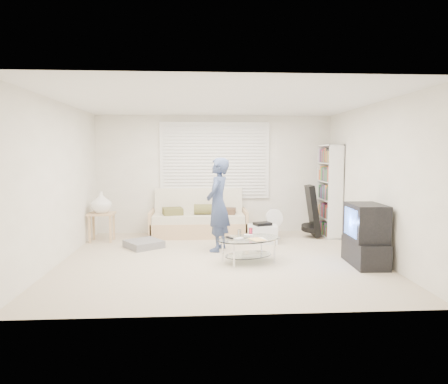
{
  "coord_description": "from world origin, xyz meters",
  "views": [
    {
      "loc": [
        -0.31,
        -6.3,
        1.69
      ],
      "look_at": [
        0.08,
        0.3,
        1.06
      ],
      "focal_mm": 32.0,
      "sensor_mm": 36.0,
      "label": 1
    }
  ],
  "objects": [
    {
      "name": "standing_person",
      "position": [
        -0.01,
        0.58,
        0.81
      ],
      "size": [
        0.57,
        0.69,
        1.63
      ],
      "primitive_type": "imported",
      "rotation": [
        0.0,
        0.0,
        -1.91
      ],
      "color": "navy",
      "rests_on": "ground"
    },
    {
      "name": "guitar_case",
      "position": [
        1.95,
        1.56,
        0.46
      ],
      "size": [
        0.38,
        0.39,
        1.05
      ],
      "color": "black",
      "rests_on": "ground"
    },
    {
      "name": "bookshelf",
      "position": [
        2.32,
        1.68,
        0.94
      ],
      "size": [
        0.3,
        0.79,
        1.88
      ],
      "color": "white",
      "rests_on": "ground"
    },
    {
      "name": "grey_floor_pillow",
      "position": [
        -1.34,
        0.88,
        0.06
      ],
      "size": [
        0.8,
        0.8,
        0.13
      ],
      "primitive_type": "cube",
      "rotation": [
        0.0,
        0.0,
        0.62
      ],
      "color": "slate",
      "rests_on": "ground"
    },
    {
      "name": "coffee_table",
      "position": [
        0.43,
        -0.2,
        0.31
      ],
      "size": [
        1.19,
        0.98,
        0.5
      ],
      "color": "silver",
      "rests_on": "ground"
    },
    {
      "name": "room_shell",
      "position": [
        0.0,
        0.48,
        1.63
      ],
      "size": [
        5.02,
        4.52,
        2.51
      ],
      "color": "beige",
      "rests_on": "ground"
    },
    {
      "name": "side_table",
      "position": [
        -2.22,
        1.45,
        0.72
      ],
      "size": [
        0.49,
        0.39,
        0.97
      ],
      "color": "tan",
      "rests_on": "ground"
    },
    {
      "name": "floor_fan",
      "position": [
        1.16,
        1.51,
        0.35
      ],
      "size": [
        0.37,
        0.24,
        0.6
      ],
      "color": "white",
      "rests_on": "ground"
    },
    {
      "name": "ground",
      "position": [
        0.0,
        0.0,
        0.0
      ],
      "size": [
        5.0,
        5.0,
        0.0
      ],
      "primitive_type": "plane",
      "color": "beige",
      "rests_on": "ground"
    },
    {
      "name": "storage_bin",
      "position": [
        0.87,
        1.15,
        0.18
      ],
      "size": [
        0.59,
        0.44,
        0.39
      ],
      "color": "white",
      "rests_on": "ground"
    },
    {
      "name": "futon_sofa",
      "position": [
        -0.35,
        1.87,
        0.32
      ],
      "size": [
        1.98,
        0.8,
        0.97
      ],
      "color": "tan",
      "rests_on": "ground"
    },
    {
      "name": "tv_unit",
      "position": [
        2.2,
        -0.46,
        0.45
      ],
      "size": [
        0.5,
        0.87,
        0.94
      ],
      "color": "black",
      "rests_on": "ground"
    },
    {
      "name": "window_blinds",
      "position": [
        0.0,
        2.2,
        1.55
      ],
      "size": [
        2.32,
        0.08,
        1.62
      ],
      "color": "silver",
      "rests_on": "ground"
    }
  ]
}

